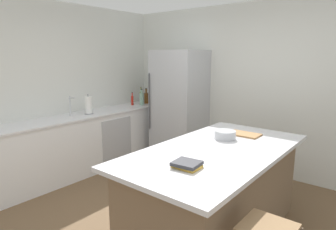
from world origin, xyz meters
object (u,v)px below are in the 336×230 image
at_px(sink_faucet, 71,105).
at_px(vinegar_bottle, 151,98).
at_px(hot_sauce_bottle, 132,100).
at_px(mixing_bowl, 225,135).
at_px(cookbook_stack, 187,165).
at_px(olive_oil_bottle, 141,97).
at_px(paper_towel_roll, 88,106).
at_px(gin_bottle, 142,98).
at_px(refrigerator, 179,106).
at_px(cutting_board, 244,134).
at_px(kitchen_island, 215,191).
at_px(whiskey_bottle, 146,98).

relative_size(sink_faucet, vinegar_bottle, 1.06).
height_order(vinegar_bottle, hot_sauce_bottle, vinegar_bottle).
bearing_deg(mixing_bowl, cookbook_stack, -80.18).
relative_size(olive_oil_bottle, cookbook_stack, 1.40).
relative_size(paper_towel_roll, gin_bottle, 1.06).
relative_size(gin_bottle, cookbook_stack, 1.28).
relative_size(refrigerator, gin_bottle, 6.42).
height_order(refrigerator, sink_faucet, refrigerator).
xyz_separation_m(olive_oil_bottle, cutting_board, (2.48, -0.86, -0.12)).
relative_size(kitchen_island, paper_towel_roll, 6.84).
distance_m(whiskey_bottle, gin_bottle, 0.20).
bearing_deg(cookbook_stack, hot_sauce_bottle, 143.88).
xyz_separation_m(vinegar_bottle, cutting_board, (2.39, -1.04, -0.10)).
relative_size(kitchen_island, gin_bottle, 7.22).
relative_size(cookbook_stack, mixing_bowl, 1.00).
distance_m(refrigerator, vinegar_bottle, 0.79).
bearing_deg(paper_towel_roll, cookbook_stack, -18.95).
bearing_deg(cutting_board, gin_bottle, 162.18).
relative_size(refrigerator, whiskey_bottle, 6.58).
height_order(sink_faucet, mixing_bowl, sink_faucet).
distance_m(sink_faucet, cutting_board, 2.59).
bearing_deg(gin_bottle, sink_faucet, -95.35).
xyz_separation_m(mixing_bowl, cutting_board, (0.09, 0.29, -0.04)).
bearing_deg(gin_bottle, mixing_bowl, -24.66).
xyz_separation_m(whiskey_bottle, gin_bottle, (0.06, -0.19, 0.01)).
bearing_deg(sink_faucet, refrigerator, 59.47).
relative_size(vinegar_bottle, hot_sauce_bottle, 1.19).
relative_size(refrigerator, cookbook_stack, 8.23).
height_order(whiskey_bottle, cookbook_stack, whiskey_bottle).
bearing_deg(vinegar_bottle, refrigerator, -10.40).
distance_m(kitchen_island, refrigerator, 2.29).
xyz_separation_m(paper_towel_roll, hot_sauce_bottle, (-0.10, 1.04, -0.04)).
height_order(kitchen_island, cutting_board, cutting_board).
distance_m(sink_faucet, cookbook_stack, 2.66).
bearing_deg(hot_sauce_bottle, mixing_bowl, -21.29).
distance_m(kitchen_island, cutting_board, 0.79).
relative_size(kitchen_island, sink_faucet, 7.11).
height_order(refrigerator, cutting_board, refrigerator).
bearing_deg(mixing_bowl, vinegar_bottle, 149.96).
bearing_deg(cookbook_stack, olive_oil_bottle, 140.76).
distance_m(gin_bottle, cutting_board, 2.50).
bearing_deg(kitchen_island, vinegar_bottle, 144.91).
height_order(sink_faucet, paper_towel_roll, paper_towel_roll).
bearing_deg(vinegar_bottle, hot_sauce_bottle, -109.29).
xyz_separation_m(refrigerator, hot_sauce_bottle, (-0.91, -0.24, 0.06)).
distance_m(hot_sauce_bottle, cutting_board, 2.61).
relative_size(paper_towel_roll, cookbook_stack, 1.35).
xyz_separation_m(cookbook_stack, mixing_bowl, (-0.16, 0.95, 0.02)).
distance_m(paper_towel_roll, olive_oil_bottle, 1.24).
relative_size(sink_faucet, mixing_bowl, 1.30).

